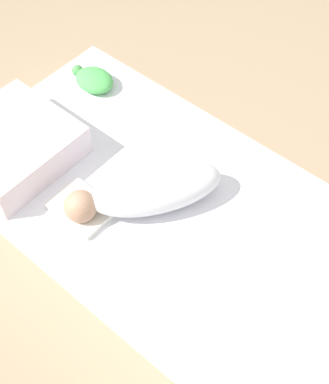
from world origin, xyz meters
name	(u,v)px	position (x,y,z in m)	size (l,w,h in m)	color
ground_plane	(172,236)	(0.00, 0.00, 0.00)	(12.00, 12.00, 0.00)	#9E8466
bed_mattress	(172,219)	(0.00, 0.00, 0.11)	(1.53, 0.79, 0.21)	white
burp_cloth	(82,208)	(0.20, 0.21, 0.22)	(0.20, 0.15, 0.02)	white
swaddled_baby	(148,190)	(0.06, 0.05, 0.28)	(0.39, 0.49, 0.14)	white
pillow	(12,145)	(0.54, 0.21, 0.27)	(0.37, 0.39, 0.12)	white
turtle_plush	(93,79)	(0.59, -0.23, 0.24)	(0.20, 0.13, 0.06)	#51B756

